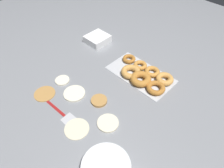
{
  "coord_description": "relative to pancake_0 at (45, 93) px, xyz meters",
  "views": [
    {
      "loc": [
        -0.56,
        0.45,
        0.81
      ],
      "look_at": [
        -0.04,
        -0.08,
        0.04
      ],
      "focal_mm": 32.0,
      "sensor_mm": 36.0,
      "label": 1
    }
  ],
  "objects": [
    {
      "name": "ground_plane",
      "position": [
        -0.2,
        -0.2,
        -0.0
      ],
      "size": [
        3.0,
        3.0,
        0.0
      ],
      "primitive_type": "plane",
      "color": "gray"
    },
    {
      "name": "pancake_0",
      "position": [
        0.0,
        0.0,
        0.0
      ],
      "size": [
        0.11,
        0.11,
        0.01
      ],
      "primitive_type": "cylinder",
      "color": "#B27F42",
      "rests_on": "ground_plane"
    },
    {
      "name": "pancake_1",
      "position": [
        -0.12,
        -0.11,
        0.0
      ],
      "size": [
        0.12,
        0.12,
        0.01
      ],
      "primitive_type": "cylinder",
      "color": "silver",
      "rests_on": "ground_plane"
    },
    {
      "name": "pancake_2",
      "position": [
        -0.29,
        0.01,
        0.0
      ],
      "size": [
        0.12,
        0.12,
        0.01
      ],
      "primitive_type": "cylinder",
      "color": "beige",
      "rests_on": "ground_plane"
    },
    {
      "name": "pancake_3",
      "position": [
        -0.25,
        -0.17,
        0.0
      ],
      "size": [
        0.08,
        0.08,
        0.01
      ],
      "primitive_type": "cylinder",
      "color": "#B27F42",
      "rests_on": "ground_plane"
    },
    {
      "name": "pancake_4",
      "position": [
        0.01,
        -0.13,
        0.0
      ],
      "size": [
        0.08,
        0.08,
        0.01
      ],
      "primitive_type": "cylinder",
      "color": "silver",
      "rests_on": "ground_plane"
    },
    {
      "name": "pancake_5",
      "position": [
        -0.37,
        -0.11,
        0.0
      ],
      "size": [
        0.1,
        0.1,
        0.01
      ],
      "primitive_type": "cylinder",
      "color": "beige",
      "rests_on": "ground_plane"
    },
    {
      "name": "donut_tray",
      "position": [
        -0.3,
        -0.47,
        0.01
      ],
      "size": [
        0.39,
        0.22,
        0.04
      ],
      "color": "silver",
      "rests_on": "ground_plane"
    },
    {
      "name": "batter_bowl",
      "position": [
        -0.52,
        0.05,
        0.02
      ],
      "size": [
        0.19,
        0.19,
        0.05
      ],
      "color": "white",
      "rests_on": "ground_plane"
    },
    {
      "name": "container_stack",
      "position": [
        0.16,
        -0.53,
        0.02
      ],
      "size": [
        0.14,
        0.15,
        0.05
      ],
      "color": "white",
      "rests_on": "ground_plane"
    },
    {
      "name": "spatula",
      "position": [
        -0.22,
        0.01,
        -0.0
      ],
      "size": [
        0.26,
        0.07,
        0.01
      ],
      "rotation": [
        0.0,
        0.0,
        3.2
      ],
      "color": "maroon",
      "rests_on": "ground_plane"
    }
  ]
}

